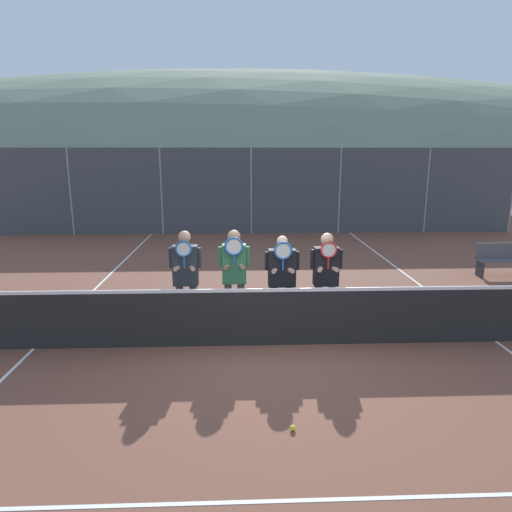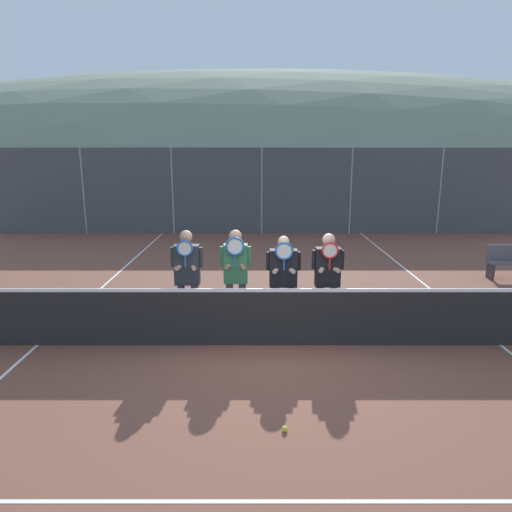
# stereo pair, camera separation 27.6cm
# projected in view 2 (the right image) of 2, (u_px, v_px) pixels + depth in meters

# --- Properties ---
(ground_plane) EXTENTS (120.00, 120.00, 0.00)m
(ground_plane) POSITION_uv_depth(u_px,v_px,m) (267.00, 345.00, 7.66)
(ground_plane) COLOR brown
(hill_distant) EXTENTS (130.56, 72.53, 25.39)m
(hill_distant) POSITION_uv_depth(u_px,v_px,m) (256.00, 173.00, 64.94)
(hill_distant) COLOR slate
(hill_distant) RESTS_ON ground_plane
(clubhouse_building) EXTENTS (23.11, 5.50, 3.28)m
(clubhouse_building) POSITION_uv_depth(u_px,v_px,m) (293.00, 179.00, 24.78)
(clubhouse_building) COLOR #9EA3A8
(clubhouse_building) RESTS_ON ground_plane
(fence_back) EXTENTS (20.69, 0.06, 3.28)m
(fence_back) POSITION_uv_depth(u_px,v_px,m) (260.00, 191.00, 17.56)
(fence_back) COLOR gray
(fence_back) RESTS_ON ground_plane
(tennis_net) EXTENTS (10.48, 0.09, 1.09)m
(tennis_net) POSITION_uv_depth(u_px,v_px,m) (268.00, 316.00, 7.54)
(tennis_net) COLOR gray
(tennis_net) RESTS_ON ground_plane
(court_line_left_sideline) EXTENTS (0.05, 16.00, 0.01)m
(court_line_left_sideline) POSITION_uv_depth(u_px,v_px,m) (96.00, 291.00, 10.56)
(court_line_left_sideline) COLOR white
(court_line_left_sideline) RESTS_ON ground_plane
(court_line_right_sideline) EXTENTS (0.05, 16.00, 0.01)m
(court_line_right_sideline) POSITION_uv_depth(u_px,v_px,m) (431.00, 291.00, 10.59)
(court_line_right_sideline) COLOR white
(court_line_right_sideline) RESTS_ON ground_plane
(court_line_service_near) EXTENTS (7.79, 0.05, 0.01)m
(court_line_service_near) POSITION_uv_depth(u_px,v_px,m) (278.00, 501.00, 4.25)
(court_line_service_near) COLOR white
(court_line_service_near) RESTS_ON ground_plane
(player_leftmost) EXTENTS (0.57, 0.34, 1.85)m
(player_leftmost) POSITION_uv_depth(u_px,v_px,m) (185.00, 273.00, 8.00)
(player_leftmost) COLOR #56565B
(player_leftmost) RESTS_ON ground_plane
(player_center_left) EXTENTS (0.56, 0.34, 1.84)m
(player_center_left) POSITION_uv_depth(u_px,v_px,m) (234.00, 271.00, 8.10)
(player_center_left) COLOR #56565B
(player_center_left) RESTS_ON ground_plane
(player_center_right) EXTENTS (0.62, 0.34, 1.74)m
(player_center_right) POSITION_uv_depth(u_px,v_px,m) (282.00, 275.00, 8.06)
(player_center_right) COLOR black
(player_center_right) RESTS_ON ground_plane
(player_rightmost) EXTENTS (0.57, 0.34, 1.80)m
(player_rightmost) POSITION_uv_depth(u_px,v_px,m) (326.00, 275.00, 7.98)
(player_rightmost) COLOR #56565B
(player_rightmost) RESTS_ON ground_plane
(car_far_left) EXTENTS (4.43, 2.06, 1.87)m
(car_far_left) POSITION_uv_depth(u_px,v_px,m) (111.00, 200.00, 20.94)
(car_far_left) COLOR #B2B7BC
(car_far_left) RESTS_ON ground_plane
(car_left_of_center) EXTENTS (4.44, 1.98, 1.70)m
(car_left_of_center) POSITION_uv_depth(u_px,v_px,m) (221.00, 201.00, 21.15)
(car_left_of_center) COLOR #285638
(car_left_of_center) RESTS_ON ground_plane
(car_center) EXTENTS (4.03, 1.99, 1.89)m
(car_center) POSITION_uv_depth(u_px,v_px,m) (327.00, 200.00, 20.76)
(car_center) COLOR silver
(car_center) RESTS_ON ground_plane
(car_right_of_center) EXTENTS (4.12, 1.91, 1.88)m
(car_right_of_center) POSITION_uv_depth(u_px,v_px,m) (429.00, 200.00, 20.89)
(car_right_of_center) COLOR #B2B7BC
(car_right_of_center) RESTS_ON ground_plane
(tennis_ball_on_court) EXTENTS (0.07, 0.07, 0.07)m
(tennis_ball_on_court) POSITION_uv_depth(u_px,v_px,m) (283.00, 429.00, 5.30)
(tennis_ball_on_court) COLOR #CCDB33
(tennis_ball_on_court) RESTS_ON ground_plane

